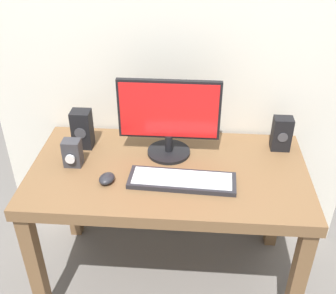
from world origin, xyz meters
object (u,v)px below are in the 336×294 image
(desk, at_px, (169,184))
(speaker_right, at_px, (282,134))
(monitor, at_px, (169,117))
(mouse, at_px, (107,179))
(keyboard_primary, at_px, (182,180))
(audio_controller, at_px, (72,153))
(speaker_left, at_px, (82,129))

(desk, height_order, speaker_right, speaker_right)
(speaker_right, bearing_deg, monitor, -172.11)
(monitor, bearing_deg, mouse, -134.83)
(keyboard_primary, xyz_separation_m, speaker_right, (0.48, 0.32, 0.07))
(desk, relative_size, mouse, 15.24)
(keyboard_primary, height_order, audio_controller, audio_controller)
(speaker_right, bearing_deg, mouse, -157.44)
(monitor, relative_size, speaker_right, 2.78)
(desk, xyz_separation_m, speaker_left, (-0.44, 0.17, 0.19))
(keyboard_primary, xyz_separation_m, mouse, (-0.34, -0.02, 0.01))
(desk, relative_size, monitor, 2.69)
(monitor, bearing_deg, audio_controller, -162.14)
(speaker_right, height_order, speaker_left, speaker_left)
(mouse, bearing_deg, keyboard_primary, 18.97)
(mouse, height_order, speaker_right, speaker_right)
(mouse, relative_size, audio_controller, 0.64)
(mouse, relative_size, speaker_right, 0.49)
(keyboard_primary, bearing_deg, monitor, 107.52)
(mouse, xyz_separation_m, speaker_left, (-0.17, 0.29, 0.08))
(monitor, bearing_deg, speaker_right, 7.89)
(desk, xyz_separation_m, speaker_right, (0.54, 0.21, 0.18))
(desk, bearing_deg, audio_controller, -179.37)
(monitor, bearing_deg, keyboard_primary, -72.48)
(speaker_left, relative_size, audio_controller, 1.50)
(keyboard_primary, xyz_separation_m, speaker_left, (-0.51, 0.27, 0.09))
(desk, distance_m, keyboard_primary, 0.16)
(monitor, bearing_deg, speaker_left, 176.38)
(desk, height_order, monitor, monitor)
(desk, distance_m, speaker_right, 0.61)
(keyboard_primary, relative_size, audio_controller, 3.66)
(monitor, distance_m, keyboard_primary, 0.32)
(audio_controller, bearing_deg, keyboard_primary, -10.69)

